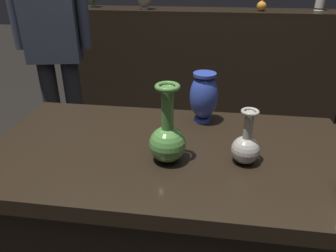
# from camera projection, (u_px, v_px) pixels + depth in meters

# --- Properties ---
(display_plinth) EXTENTS (1.20, 0.64, 0.80)m
(display_plinth) POSITION_uv_depth(u_px,v_px,m) (168.00, 237.00, 1.23)
(display_plinth) COLOR black
(display_plinth) RESTS_ON ground_plane
(back_display_shelf) EXTENTS (2.60, 0.40, 0.99)m
(back_display_shelf) POSITION_uv_depth(u_px,v_px,m) (200.00, 62.00, 3.13)
(back_display_shelf) COLOR black
(back_display_shelf) RESTS_ON ground_plane
(vase_centerpiece) EXTENTS (0.11, 0.11, 0.25)m
(vase_centerpiece) POSITION_uv_depth(u_px,v_px,m) (167.00, 138.00, 0.95)
(vase_centerpiece) COLOR #477A38
(vase_centerpiece) RESTS_ON display_plinth
(vase_tall_behind) EXTENTS (0.11, 0.11, 0.19)m
(vase_tall_behind) POSITION_uv_depth(u_px,v_px,m) (204.00, 96.00, 1.19)
(vase_tall_behind) COLOR #2D429E
(vase_tall_behind) RESTS_ON display_plinth
(vase_right_accent) EXTENTS (0.09, 0.09, 0.17)m
(vase_right_accent) POSITION_uv_depth(u_px,v_px,m) (246.00, 146.00, 0.95)
(vase_right_accent) COLOR gray
(vase_right_accent) RESTS_ON display_plinth
(shelf_vase_right) EXTENTS (0.08, 0.08, 0.15)m
(shelf_vase_right) POSITION_uv_depth(u_px,v_px,m) (262.00, 5.00, 2.77)
(shelf_vase_right) COLOR orange
(shelf_vase_right) RESTS_ON back_display_shelf
(visitor_near_left) EXTENTS (0.46, 0.24, 1.62)m
(visitor_near_left) POSITION_uv_depth(u_px,v_px,m) (53.00, 36.00, 1.97)
(visitor_near_left) COLOR #232328
(visitor_near_left) RESTS_ON ground_plane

